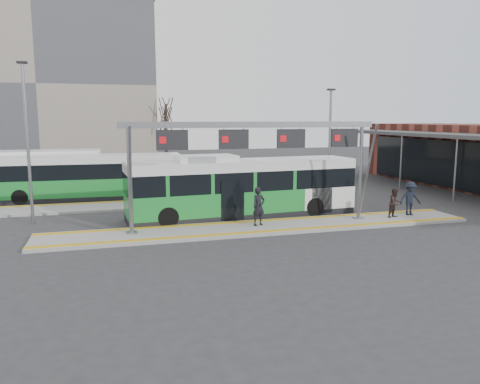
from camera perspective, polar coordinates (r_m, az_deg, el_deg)
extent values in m
plane|color=#2D2D30|center=(23.68, 2.96, -4.48)|extent=(120.00, 120.00, 0.00)
cube|color=gray|center=(23.66, 2.96, -4.31)|extent=(22.00, 3.00, 0.15)
cube|color=gray|center=(30.47, -9.12, -1.41)|extent=(20.00, 3.00, 0.15)
cube|color=#C89117|center=(24.71, 2.10, -3.53)|extent=(22.00, 0.35, 0.02)
cube|color=#C89117|center=(22.59, 3.91, -4.74)|extent=(22.00, 0.35, 0.02)
cube|color=#C89117|center=(31.58, -9.38, -0.89)|extent=(20.00, 0.35, 0.02)
cylinder|color=slate|center=(22.28, -13.27, 1.43)|extent=(0.20, 0.20, 5.05)
cube|color=slate|center=(22.73, -13.04, -4.82)|extent=(0.50, 0.50, 0.06)
cylinder|color=slate|center=(21.58, -13.18, 1.20)|extent=(0.12, 1.46, 4.90)
cylinder|color=slate|center=(25.78, 14.44, 2.38)|extent=(0.20, 0.20, 5.05)
cube|color=slate|center=(26.17, 14.23, -3.05)|extent=(0.50, 0.50, 0.06)
cylinder|color=slate|center=(25.18, 15.25, 2.20)|extent=(0.12, 1.46, 4.90)
cube|color=slate|center=(23.16, 1.64, 8.21)|extent=(13.00, 0.25, 0.30)
cube|color=black|center=(22.30, -8.27, 6.29)|extent=(1.50, 0.12, 0.95)
cube|color=red|center=(22.17, -9.41, 6.25)|extent=(0.32, 0.02, 0.32)
cube|color=black|center=(22.90, -0.77, 6.45)|extent=(1.50, 0.12, 0.95)
cube|color=red|center=(22.72, -1.82, 6.43)|extent=(0.32, 0.02, 0.32)
cube|color=black|center=(23.86, 6.25, 6.50)|extent=(1.50, 0.12, 0.95)
cube|color=red|center=(23.63, 5.29, 6.49)|extent=(0.32, 0.02, 0.32)
cube|color=black|center=(25.15, 12.63, 6.46)|extent=(1.50, 0.12, 0.95)
cube|color=red|center=(24.88, 11.79, 6.47)|extent=(0.32, 0.02, 0.32)
cube|color=#3F3F42|center=(35.24, 27.12, 6.03)|extent=(4.00, 30.00, 0.25)
cylinder|color=slate|center=(34.25, 24.78, 2.52)|extent=(0.14, 0.14, 4.30)
cylinder|color=slate|center=(38.97, 19.05, 3.54)|extent=(0.14, 0.14, 4.30)
cube|color=gray|center=(58.24, -22.86, 11.73)|extent=(24.00, 12.00, 18.00)
cube|color=#3F3F42|center=(59.51, -23.44, 20.59)|extent=(24.50, 12.50, 0.40)
cube|color=black|center=(26.46, 0.34, -2.62)|extent=(13.00, 3.57, 0.37)
cube|color=#1C8430|center=(26.31, 0.35, -0.91)|extent=(13.00, 3.57, 1.23)
cube|color=black|center=(26.14, 0.35, 1.58)|extent=(13.00, 3.49, 1.07)
cube|color=white|center=(26.05, 0.35, 3.33)|extent=(13.00, 3.57, 0.54)
cube|color=orange|center=(28.89, 12.41, 3.47)|extent=(0.18, 1.91, 0.30)
cube|color=white|center=(25.36, -4.21, 4.12)|extent=(3.33, 2.12, 0.32)
cylinder|color=black|center=(24.06, -8.77, -3.06)|extent=(1.09, 0.39, 1.07)
cylinder|color=black|center=(26.41, -9.79, -2.01)|extent=(1.09, 0.39, 1.07)
cylinder|color=black|center=(26.88, 8.99, -1.79)|extent=(1.09, 0.39, 1.07)
cylinder|color=black|center=(29.00, 6.69, -0.96)|extent=(1.09, 0.39, 1.07)
cube|color=black|center=(33.65, -17.69, -0.57)|extent=(12.28, 3.10, 0.36)
cube|color=#1C8430|center=(33.53, -17.76, 0.72)|extent=(12.28, 3.10, 1.17)
cube|color=black|center=(33.40, -17.84, 2.57)|extent=(12.28, 3.02, 1.02)
cube|color=white|center=(33.33, -17.91, 3.87)|extent=(12.28, 3.10, 0.51)
cylinder|color=black|center=(33.07, -25.24, -0.58)|extent=(1.03, 0.35, 1.02)
cylinder|color=black|center=(35.29, -24.51, 0.02)|extent=(1.03, 0.35, 1.02)
cylinder|color=black|center=(32.39, -11.40, -0.08)|extent=(1.03, 0.35, 1.02)
cylinder|color=black|center=(34.65, -11.56, 0.50)|extent=(1.03, 0.35, 1.02)
cube|color=black|center=(37.08, -26.07, -0.19)|extent=(12.43, 3.00, 0.38)
cube|color=#1A469E|center=(36.97, -26.16, 1.04)|extent=(12.43, 3.00, 1.24)
cube|color=black|center=(36.85, -26.28, 2.83)|extent=(12.43, 2.91, 1.08)
cube|color=white|center=(36.78, -26.37, 4.08)|extent=(12.43, 3.00, 0.54)
cylinder|color=black|center=(35.27, -20.57, 0.30)|extent=(1.08, 0.34, 1.08)
cylinder|color=black|center=(37.68, -20.21, 0.84)|extent=(1.08, 0.34, 1.08)
imported|color=black|center=(23.53, 2.29, -1.77)|extent=(0.82, 0.66, 1.95)
imported|color=#2D211E|center=(26.83, 18.37, -1.28)|extent=(0.93, 0.83, 1.59)
imported|color=black|center=(27.72, 20.03, -0.74)|extent=(1.31, 0.88, 1.88)
cylinder|color=#382B21|center=(51.19, -8.95, 6.63)|extent=(0.28, 0.28, 7.02)
cylinder|color=#382B21|center=(51.82, -9.00, 6.16)|extent=(0.28, 0.28, 6.12)
cylinder|color=slate|center=(26.53, -24.46, 5.21)|extent=(0.16, 0.16, 8.27)
cube|color=black|center=(26.63, -25.05, 14.12)|extent=(0.50, 0.25, 0.12)
cylinder|color=slate|center=(31.13, 10.86, 5.42)|extent=(0.16, 0.16, 7.32)
cube|color=black|center=(31.12, 11.06, 12.16)|extent=(0.50, 0.25, 0.12)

